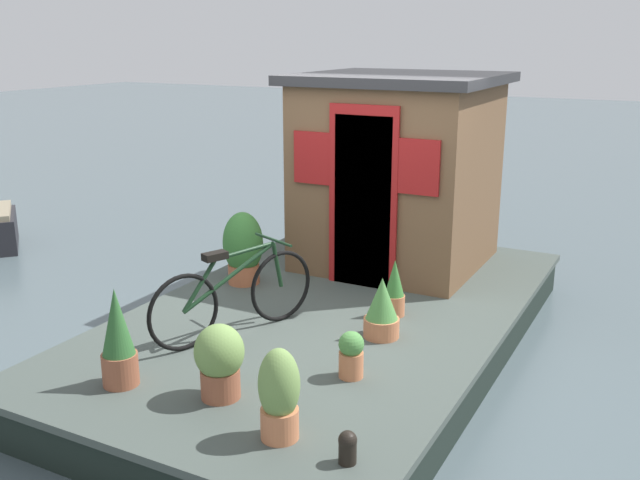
# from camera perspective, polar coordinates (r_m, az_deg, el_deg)

# --- Properties ---
(ground_plane) EXTENTS (60.00, 60.00, 0.00)m
(ground_plane) POSITION_cam_1_polar(r_m,az_deg,el_deg) (6.83, 0.79, -8.59)
(ground_plane) COLOR #4C5B60
(houseboat_deck) EXTENTS (5.41, 3.16, 0.41)m
(houseboat_deck) POSITION_cam_1_polar(r_m,az_deg,el_deg) (6.74, 0.80, -6.99)
(houseboat_deck) COLOR #424C47
(houseboat_deck) RESTS_ON ground_plane
(houseboat_cabin) EXTENTS (1.98, 2.01, 2.04)m
(houseboat_cabin) POSITION_cam_1_polar(r_m,az_deg,el_deg) (7.79, 6.20, 5.55)
(houseboat_cabin) COLOR brown
(houseboat_cabin) RESTS_ON houseboat_deck
(bicycle) EXTENTS (1.50, 0.71, 0.77)m
(bicycle) POSITION_cam_1_polar(r_m,az_deg,el_deg) (6.00, -6.81, -4.30)
(bicycle) COLOR black
(bicycle) RESTS_ON houseboat_deck
(potted_plant_succulent) EXTENTS (0.19, 0.19, 0.36)m
(potted_plant_succulent) POSITION_cam_1_polar(r_m,az_deg,el_deg) (5.31, 2.49, -9.04)
(potted_plant_succulent) COLOR #C6754C
(potted_plant_succulent) RESTS_ON houseboat_deck
(potted_plant_sage) EXTENTS (0.30, 0.30, 0.52)m
(potted_plant_sage) POSITION_cam_1_polar(r_m,az_deg,el_deg) (5.98, 4.93, -5.49)
(potted_plant_sage) COLOR #C6754C
(potted_plant_sage) RESTS_ON houseboat_deck
(potted_plant_mint) EXTENTS (0.20, 0.20, 0.52)m
(potted_plant_mint) POSITION_cam_1_polar(r_m,az_deg,el_deg) (6.44, 5.93, -3.90)
(potted_plant_mint) COLOR #C6754C
(potted_plant_mint) RESTS_ON houseboat_deck
(potted_plant_fern) EXTENTS (0.35, 0.35, 0.54)m
(potted_plant_fern) POSITION_cam_1_polar(r_m,az_deg,el_deg) (5.03, -7.98, -9.39)
(potted_plant_fern) COLOR #935138
(potted_plant_fern) RESTS_ON houseboat_deck
(potted_plant_basil) EXTENTS (0.26, 0.26, 0.60)m
(potted_plant_basil) POSITION_cam_1_polar(r_m,az_deg,el_deg) (4.51, -3.26, -12.18)
(potted_plant_basil) COLOR #C6754C
(potted_plant_basil) RESTS_ON houseboat_deck
(potted_plant_ivy) EXTENTS (0.41, 0.41, 0.74)m
(potted_plant_ivy) POSITION_cam_1_polar(r_m,az_deg,el_deg) (7.24, -6.13, -0.63)
(potted_plant_ivy) COLOR #B2603D
(potted_plant_ivy) RESTS_ON houseboat_deck
(potted_plant_geranium) EXTENTS (0.26, 0.26, 0.73)m
(potted_plant_geranium) POSITION_cam_1_polar(r_m,az_deg,el_deg) (5.33, -15.76, -7.61)
(potted_plant_geranium) COLOR #935138
(potted_plant_geranium) RESTS_ON houseboat_deck
(mooring_bollard) EXTENTS (0.11, 0.11, 0.21)m
(mooring_bollard) POSITION_cam_1_polar(r_m,az_deg,el_deg) (4.37, 2.21, -16.06)
(mooring_bollard) COLOR black
(mooring_bollard) RESTS_ON houseboat_deck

